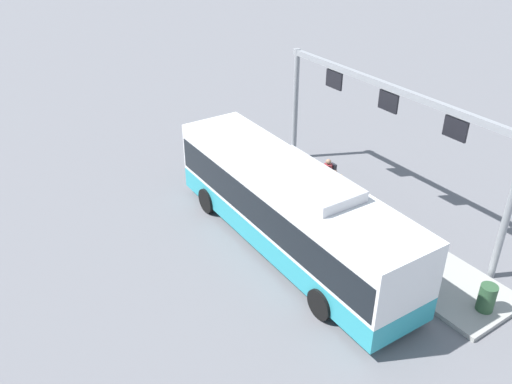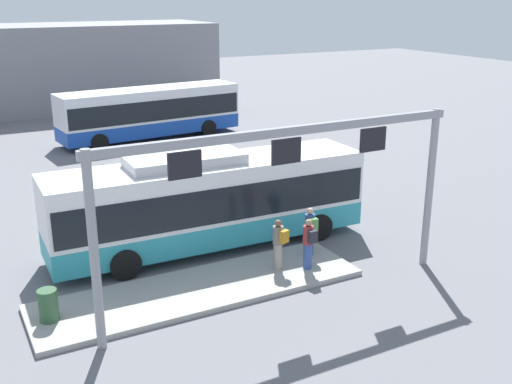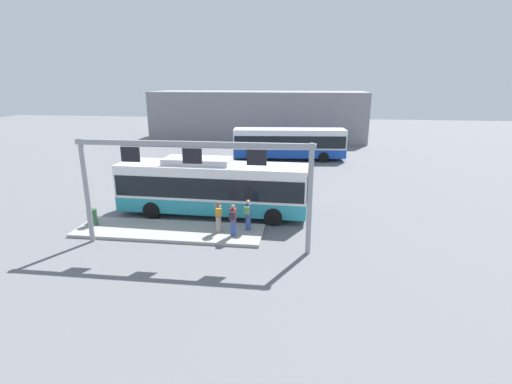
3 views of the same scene
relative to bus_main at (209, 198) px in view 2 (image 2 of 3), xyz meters
name	(u,v)px [view 2 (image 2 of 3)]	position (x,y,z in m)	size (l,w,h in m)	color
ground_plane	(210,246)	(0.01, 0.00, -1.81)	(120.00, 120.00, 0.00)	slate
platform_curb	(201,289)	(-1.68, -3.03, -1.73)	(10.00, 2.80, 0.16)	#9E9E99
bus_main	(209,198)	(0.00, 0.00, 0.00)	(11.24, 2.92, 3.46)	teal
bus_background_left	(150,110)	(3.75, 17.18, -0.03)	(11.26, 3.55, 3.10)	#1947AD
person_boarding	(308,243)	(1.88, -3.46, -0.76)	(0.34, 0.52, 1.67)	#334C8C
person_waiting_near	(310,230)	(2.52, -2.58, -0.76)	(0.38, 0.55, 1.67)	#334C8C
person_waiting_mid	(279,243)	(1.04, -3.04, -0.76)	(0.45, 0.59, 1.67)	gray
platform_sign_gantry	(286,174)	(0.28, -4.66, 2.03)	(11.16, 0.24, 5.20)	gray
station_building	(28,68)	(-1.05, 30.91, 1.33)	(28.05, 8.00, 6.29)	gray
trash_bin	(48,305)	(-6.06, -2.92, -1.20)	(0.52, 0.52, 0.90)	#2D5133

